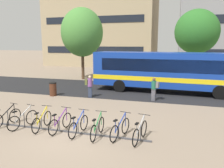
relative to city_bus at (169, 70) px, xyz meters
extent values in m
plane|color=gray|center=(-3.66, -10.01, -1.78)|extent=(200.00, 200.00, 0.00)
cube|color=#232326|center=(-3.66, 0.00, -1.77)|extent=(80.00, 7.20, 0.01)
cube|color=#14389E|center=(-0.06, 0.00, 0.07)|extent=(12.12, 3.19, 2.70)
cube|color=yellow|center=(-0.06, 0.00, -0.58)|extent=(12.14, 3.21, 0.36)
cube|color=black|center=(-0.30, 1.26, 0.48)|extent=(9.83, 0.59, 0.97)
cube|color=black|center=(-0.43, -1.22, 0.48)|extent=(9.83, 0.59, 0.97)
cylinder|color=black|center=(3.71, 0.96, -1.28)|extent=(1.01, 0.35, 1.00)
cylinder|color=black|center=(3.59, -1.35, -1.28)|extent=(1.01, 0.35, 1.00)
cylinder|color=black|center=(-3.72, 1.36, -1.28)|extent=(1.01, 0.35, 1.00)
cylinder|color=black|center=(-3.84, -0.95, -1.28)|extent=(1.01, 0.35, 1.00)
cube|color=#47474C|center=(-3.96, -9.79, -1.75)|extent=(7.35, 0.09, 0.06)
cylinder|color=#47474C|center=(-7.18, -9.79, -1.43)|extent=(0.04, 0.04, 0.70)
cylinder|color=#47474C|center=(-6.26, -9.79, -1.43)|extent=(0.04, 0.04, 0.70)
cylinder|color=#47474C|center=(-5.34, -9.79, -1.43)|extent=(0.04, 0.04, 0.70)
cylinder|color=#47474C|center=(-4.42, -9.79, -1.43)|extent=(0.04, 0.04, 0.70)
cylinder|color=#47474C|center=(-3.50, -9.79, -1.43)|extent=(0.04, 0.04, 0.70)
cylinder|color=#47474C|center=(-2.58, -9.79, -1.43)|extent=(0.04, 0.04, 0.70)
cylinder|color=#47474C|center=(-1.66, -9.78, -1.43)|extent=(0.04, 0.04, 0.70)
cylinder|color=#47474C|center=(-0.74, -9.78, -1.43)|extent=(0.04, 0.04, 0.70)
torus|color=black|center=(-7.14, -9.35, -1.42)|extent=(0.18, 0.70, 0.70)
cube|color=black|center=(-7.23, -9.83, -1.11)|extent=(0.21, 0.91, 0.58)
cylinder|color=black|center=(-7.14, -9.37, -1.11)|extent=(0.04, 0.04, 0.65)
cylinder|color=black|center=(-7.14, -9.37, -0.80)|extent=(0.52, 0.13, 0.03)
torus|color=black|center=(-6.17, -9.34, -1.42)|extent=(0.21, 0.69, 0.70)
torus|color=black|center=(-6.42, -10.33, -1.42)|extent=(0.21, 0.69, 0.70)
cube|color=silver|center=(-6.29, -9.82, -1.11)|extent=(0.25, 0.90, 0.58)
cylinder|color=silver|center=(-6.39, -10.23, -1.16)|extent=(0.04, 0.04, 0.55)
cube|color=black|center=(-6.39, -10.23, -0.90)|extent=(0.15, 0.24, 0.05)
cylinder|color=silver|center=(-6.18, -9.36, -1.11)|extent=(0.04, 0.04, 0.65)
cylinder|color=black|center=(-6.18, -9.36, -0.80)|extent=(0.51, 0.15, 0.03)
torus|color=black|center=(-5.35, -9.25, -1.42)|extent=(0.08, 0.71, 0.70)
torus|color=black|center=(-5.29, -10.27, -1.42)|extent=(0.08, 0.71, 0.70)
cube|color=yellow|center=(-5.32, -9.74, -1.11)|extent=(0.08, 0.92, 0.58)
cylinder|color=yellow|center=(-5.29, -10.17, -1.16)|extent=(0.03, 0.03, 0.55)
cube|color=black|center=(-5.29, -10.17, -0.90)|extent=(0.11, 0.23, 0.05)
cylinder|color=yellow|center=(-5.34, -9.27, -1.11)|extent=(0.03, 0.03, 0.65)
cylinder|color=black|center=(-5.34, -9.27, -0.80)|extent=(0.52, 0.06, 0.03)
torus|color=black|center=(-4.32, -9.24, -1.42)|extent=(0.13, 0.70, 0.70)
torus|color=black|center=(-4.44, -10.25, -1.42)|extent=(0.13, 0.70, 0.70)
cube|color=#702893|center=(-4.38, -9.72, -1.11)|extent=(0.14, 0.92, 0.58)
cylinder|color=#702893|center=(-4.43, -10.15, -1.16)|extent=(0.03, 0.03, 0.55)
cube|color=black|center=(-4.43, -10.15, -0.90)|extent=(0.13, 0.23, 0.05)
cylinder|color=#702893|center=(-4.33, -9.26, -1.11)|extent=(0.04, 0.04, 0.65)
cylinder|color=black|center=(-4.33, -9.26, -0.80)|extent=(0.52, 0.09, 0.03)
torus|color=black|center=(-3.40, -9.34, -1.42)|extent=(0.10, 0.71, 0.70)
torus|color=black|center=(-3.48, -10.35, -1.42)|extent=(0.10, 0.71, 0.70)
cube|color=#1E3DB2|center=(-3.44, -9.83, -1.11)|extent=(0.10, 0.92, 0.58)
cylinder|color=#1E3DB2|center=(-3.47, -10.25, -1.16)|extent=(0.03, 0.03, 0.55)
cube|color=black|center=(-3.47, -10.25, -0.90)|extent=(0.12, 0.23, 0.05)
cylinder|color=#1E3DB2|center=(-3.40, -9.36, -1.11)|extent=(0.03, 0.03, 0.65)
cylinder|color=black|center=(-3.40, -9.36, -0.80)|extent=(0.52, 0.07, 0.03)
torus|color=black|center=(-2.57, -9.35, -1.42)|extent=(0.05, 0.70, 0.70)
torus|color=black|center=(-2.56, -10.37, -1.42)|extent=(0.05, 0.70, 0.70)
cube|color=#1E7F38|center=(-2.57, -9.84, -1.11)|extent=(0.04, 0.92, 0.58)
cylinder|color=#1E7F38|center=(-2.56, -10.27, -1.16)|extent=(0.03, 0.03, 0.55)
cube|color=black|center=(-2.56, -10.27, -0.90)|extent=(0.10, 0.22, 0.05)
cylinder|color=#1E7F38|center=(-2.57, -9.37, -1.11)|extent=(0.03, 0.03, 0.65)
cylinder|color=black|center=(-2.57, -9.37, -0.80)|extent=(0.52, 0.03, 0.03)
torus|color=black|center=(-1.50, -9.20, -1.42)|extent=(0.21, 0.69, 0.70)
torus|color=black|center=(-1.75, -10.19, -1.42)|extent=(0.21, 0.69, 0.70)
cube|color=#1E3DB2|center=(-1.62, -9.67, -1.11)|extent=(0.25, 0.90, 0.58)
cylinder|color=#1E3DB2|center=(-1.72, -10.09, -1.16)|extent=(0.04, 0.04, 0.55)
cube|color=black|center=(-1.72, -10.09, -0.90)|extent=(0.15, 0.24, 0.05)
cylinder|color=#1E3DB2|center=(-1.51, -9.22, -1.11)|extent=(0.04, 0.04, 0.65)
cylinder|color=black|center=(-1.51, -9.22, -0.80)|extent=(0.51, 0.15, 0.03)
torus|color=black|center=(-0.68, -9.30, -1.42)|extent=(0.17, 0.70, 0.70)
torus|color=black|center=(-0.86, -10.30, -1.42)|extent=(0.17, 0.70, 0.70)
cube|color=#B7BABF|center=(-0.76, -9.78, -1.11)|extent=(0.19, 0.91, 0.58)
cylinder|color=#B7BABF|center=(-0.84, -10.21, -1.16)|extent=(0.03, 0.03, 0.55)
cube|color=black|center=(-0.84, -10.21, -0.90)|extent=(0.14, 0.23, 0.05)
cylinder|color=#B7BABF|center=(-0.68, -9.32, -1.11)|extent=(0.04, 0.04, 0.65)
cylinder|color=black|center=(-0.68, -9.32, -0.80)|extent=(0.52, 0.12, 0.03)
cube|color=#2D3851|center=(-5.46, -3.39, -1.37)|extent=(0.29, 0.25, 0.82)
cylinder|color=#7F4C93|center=(-5.46, -3.39, -0.66)|extent=(0.40, 0.40, 0.59)
sphere|color=beige|center=(-5.46, -3.39, -0.26)|extent=(0.22, 0.22, 0.22)
cube|color=#56602D|center=(-5.71, -3.44, -0.63)|extent=(0.23, 0.31, 0.40)
cube|color=#565660|center=(-0.89, -3.05, -1.36)|extent=(0.30, 0.26, 0.83)
cylinder|color=#23664C|center=(-0.89, -3.05, -0.67)|extent=(0.41, 0.41, 0.56)
sphere|color=brown|center=(-0.89, -3.05, -0.28)|extent=(0.22, 0.22, 0.22)
cube|color=slate|center=(-0.64, -3.11, -0.64)|extent=(0.24, 0.31, 0.40)
cylinder|color=#4C2819|center=(-8.35, -3.68, -1.30)|extent=(0.52, 0.52, 0.95)
cylinder|color=black|center=(-8.35, -3.68, -0.79)|extent=(0.55, 0.55, 0.08)
cylinder|color=brown|center=(2.45, 7.41, -0.20)|extent=(0.32, 0.32, 3.16)
ellipsoid|color=#2D7028|center=(2.45, 7.41, 3.36)|extent=(4.59, 4.59, 4.64)
cylinder|color=brown|center=(-9.33, 4.32, -0.34)|extent=(0.32, 0.32, 2.87)
ellipsoid|color=#4C8E3D|center=(-9.33, 4.32, 3.29)|extent=(4.48, 4.48, 5.18)
cube|color=tan|center=(-12.70, 22.30, 5.37)|extent=(18.87, 12.08, 14.30)
cube|color=black|center=(-12.70, 16.23, 1.08)|extent=(16.61, 0.06, 1.10)
cube|color=black|center=(-12.70, 16.23, 5.85)|extent=(16.61, 0.06, 1.10)
camera|label=1|loc=(0.49, -18.29, 2.14)|focal=35.76mm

